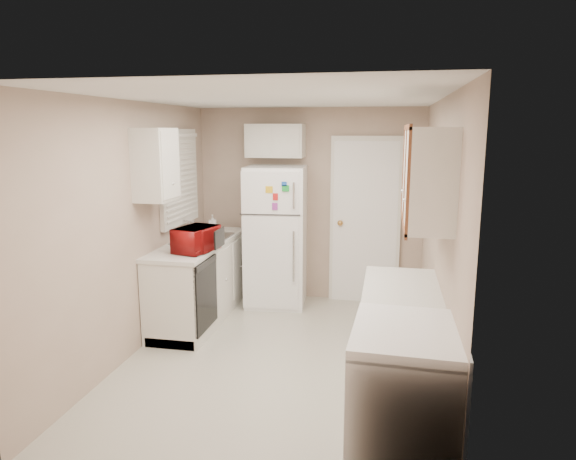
# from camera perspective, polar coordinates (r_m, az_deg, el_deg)

# --- Properties ---
(floor) EXTENTS (3.80, 3.80, 0.00)m
(floor) POSITION_cam_1_polar(r_m,az_deg,el_deg) (5.00, -1.14, -14.15)
(floor) COLOR beige
(floor) RESTS_ON ground
(ceiling) EXTENTS (3.80, 3.80, 0.00)m
(ceiling) POSITION_cam_1_polar(r_m,az_deg,el_deg) (4.53, -1.26, 14.46)
(ceiling) COLOR white
(ceiling) RESTS_ON floor
(wall_left) EXTENTS (3.80, 3.80, 0.00)m
(wall_left) POSITION_cam_1_polar(r_m,az_deg,el_deg) (5.10, -16.75, 0.07)
(wall_left) COLOR tan
(wall_left) RESTS_ON floor
(wall_right) EXTENTS (3.80, 3.80, 0.00)m
(wall_right) POSITION_cam_1_polar(r_m,az_deg,el_deg) (4.54, 16.35, -1.23)
(wall_right) COLOR tan
(wall_right) RESTS_ON floor
(wall_back) EXTENTS (2.80, 2.80, 0.00)m
(wall_back) POSITION_cam_1_polar(r_m,az_deg,el_deg) (6.46, 2.39, 2.78)
(wall_back) COLOR tan
(wall_back) RESTS_ON floor
(wall_front) EXTENTS (2.80, 2.80, 0.00)m
(wall_front) POSITION_cam_1_polar(r_m,az_deg,el_deg) (2.86, -9.40, -8.14)
(wall_front) COLOR tan
(wall_front) RESTS_ON floor
(left_counter) EXTENTS (0.60, 1.80, 0.90)m
(left_counter) POSITION_cam_1_polar(r_m,az_deg,el_deg) (5.95, -9.74, -5.50)
(left_counter) COLOR silver
(left_counter) RESTS_ON floor
(dishwasher) EXTENTS (0.03, 0.58, 0.72)m
(dishwasher) POSITION_cam_1_polar(r_m,az_deg,el_deg) (5.31, -9.11, -7.10)
(dishwasher) COLOR black
(dishwasher) RESTS_ON floor
(sink) EXTENTS (0.54, 0.74, 0.16)m
(sink) POSITION_cam_1_polar(r_m,az_deg,el_deg) (5.99, -9.36, -1.34)
(sink) COLOR gray
(sink) RESTS_ON left_counter
(microwave) EXTENTS (0.51, 0.36, 0.31)m
(microwave) POSITION_cam_1_polar(r_m,az_deg,el_deg) (5.34, -10.17, -0.80)
(microwave) COLOR #9E1010
(microwave) RESTS_ON left_counter
(soap_bottle) EXTENTS (0.11, 0.12, 0.20)m
(soap_bottle) POSITION_cam_1_polar(r_m,az_deg,el_deg) (6.40, -8.38, 0.78)
(soap_bottle) COLOR silver
(soap_bottle) RESTS_ON left_counter
(window_blinds) EXTENTS (0.10, 0.98, 1.08)m
(window_blinds) POSITION_cam_1_polar(r_m,az_deg,el_deg) (5.97, -11.94, 5.73)
(window_blinds) COLOR silver
(window_blinds) RESTS_ON wall_left
(upper_cabinet_left) EXTENTS (0.30, 0.45, 0.70)m
(upper_cabinet_left) POSITION_cam_1_polar(r_m,az_deg,el_deg) (5.15, -14.50, 7.04)
(upper_cabinet_left) COLOR silver
(upper_cabinet_left) RESTS_ON wall_left
(refrigerator) EXTENTS (0.75, 0.73, 1.71)m
(refrigerator) POSITION_cam_1_polar(r_m,az_deg,el_deg) (6.27, -1.29, -0.69)
(refrigerator) COLOR white
(refrigerator) RESTS_ON floor
(cabinet_over_fridge) EXTENTS (0.70, 0.30, 0.40)m
(cabinet_over_fridge) POSITION_cam_1_polar(r_m,az_deg,el_deg) (6.32, -1.40, 9.88)
(cabinet_over_fridge) COLOR silver
(cabinet_over_fridge) RESTS_ON wall_back
(interior_door) EXTENTS (0.86, 0.06, 2.08)m
(interior_door) POSITION_cam_1_polar(r_m,az_deg,el_deg) (6.39, 8.54, 0.93)
(interior_door) COLOR white
(interior_door) RESTS_ON floor
(right_counter) EXTENTS (0.60, 2.00, 0.90)m
(right_counter) POSITION_cam_1_polar(r_m,az_deg,el_deg) (4.00, 12.36, -14.10)
(right_counter) COLOR silver
(right_counter) RESTS_ON floor
(stove) EXTENTS (0.68, 0.83, 0.98)m
(stove) POSITION_cam_1_polar(r_m,az_deg,el_deg) (3.40, 12.86, -18.11)
(stove) COLOR white
(stove) RESTS_ON floor
(upper_cabinet_right) EXTENTS (0.30, 1.20, 0.70)m
(upper_cabinet_right) POSITION_cam_1_polar(r_m,az_deg,el_deg) (3.95, 15.28, 5.86)
(upper_cabinet_right) COLOR silver
(upper_cabinet_right) RESTS_ON wall_right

